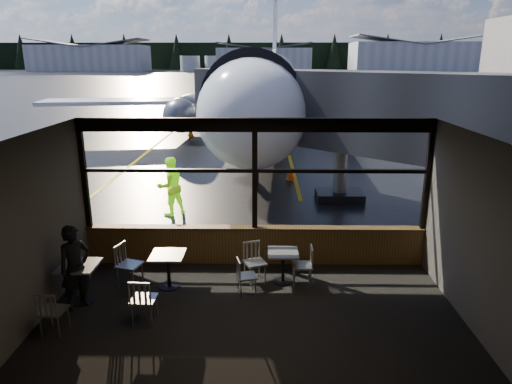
{
  "coord_description": "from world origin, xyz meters",
  "views": [
    {
      "loc": [
        0.21,
        -10.14,
        4.76
      ],
      "look_at": [
        0.01,
        1.0,
        1.5
      ],
      "focal_mm": 32.0,
      "sensor_mm": 36.0,
      "label": 1
    }
  ],
  "objects_px": {
    "cafe_table_near": "(283,267)",
    "chair_mid_w": "(129,265)",
    "cafe_table_mid": "(169,271)",
    "cone_wing": "(191,132)",
    "chair_near_w": "(247,276)",
    "chair_near_n": "(255,263)",
    "cone_nose": "(291,173)",
    "chair_left_s": "(54,311)",
    "jet_bridge": "(363,126)",
    "chair_near_e": "(302,266)",
    "cafe_table_left": "(81,283)",
    "ground_crew": "(170,186)",
    "passenger": "(75,268)",
    "airliner": "(268,48)",
    "chair_mid_s": "(144,300)"
  },
  "relations": [
    {
      "from": "cone_wing",
      "to": "cafe_table_left",
      "type": "bearing_deg",
      "value": -87.2
    },
    {
      "from": "ground_crew",
      "to": "cafe_table_near",
      "type": "bearing_deg",
      "value": 87.17
    },
    {
      "from": "chair_mid_w",
      "to": "cone_wing",
      "type": "relative_size",
      "value": 1.75
    },
    {
      "from": "cafe_table_left",
      "to": "chair_mid_s",
      "type": "bearing_deg",
      "value": -26.16
    },
    {
      "from": "cafe_table_mid",
      "to": "chair_near_e",
      "type": "bearing_deg",
      "value": 2.87
    },
    {
      "from": "chair_near_e",
      "to": "cafe_table_near",
      "type": "bearing_deg",
      "value": 73.03
    },
    {
      "from": "chair_near_e",
      "to": "chair_mid_s",
      "type": "bearing_deg",
      "value": 116.68
    },
    {
      "from": "jet_bridge",
      "to": "chair_mid_s",
      "type": "height_order",
      "value": "jet_bridge"
    },
    {
      "from": "passenger",
      "to": "cafe_table_left",
      "type": "bearing_deg",
      "value": 52.58
    },
    {
      "from": "chair_mid_s",
      "to": "chair_left_s",
      "type": "relative_size",
      "value": 1.06
    },
    {
      "from": "cafe_table_mid",
      "to": "cone_wing",
      "type": "xyz_separation_m",
      "value": [
        -2.66,
        20.1,
        -0.11
      ]
    },
    {
      "from": "cafe_table_left",
      "to": "chair_left_s",
      "type": "distance_m",
      "value": 1.11
    },
    {
      "from": "chair_left_s",
      "to": "cone_nose",
      "type": "height_order",
      "value": "chair_left_s"
    },
    {
      "from": "cone_nose",
      "to": "cafe_table_left",
      "type": "bearing_deg",
      "value": -115.81
    },
    {
      "from": "chair_near_e",
      "to": "chair_near_w",
      "type": "xyz_separation_m",
      "value": [
        -1.19,
        -0.41,
        -0.05
      ]
    },
    {
      "from": "cafe_table_mid",
      "to": "passenger",
      "type": "distance_m",
      "value": 1.89
    },
    {
      "from": "cafe_table_near",
      "to": "chair_near_e",
      "type": "xyz_separation_m",
      "value": [
        0.41,
        -0.13,
        0.09
      ]
    },
    {
      "from": "chair_near_w",
      "to": "cone_wing",
      "type": "relative_size",
      "value": 1.45
    },
    {
      "from": "cafe_table_left",
      "to": "ground_crew",
      "type": "xyz_separation_m",
      "value": [
        0.75,
        5.48,
        0.51
      ]
    },
    {
      "from": "airliner",
      "to": "cafe_table_near",
      "type": "distance_m",
      "value": 20.74
    },
    {
      "from": "cafe_table_mid",
      "to": "chair_near_w",
      "type": "relative_size",
      "value": 0.97
    },
    {
      "from": "ground_crew",
      "to": "passenger",
      "type": "bearing_deg",
      "value": 43.52
    },
    {
      "from": "passenger",
      "to": "ground_crew",
      "type": "distance_m",
      "value": 5.74
    },
    {
      "from": "chair_near_e",
      "to": "jet_bridge",
      "type": "bearing_deg",
      "value": -20.75
    },
    {
      "from": "cafe_table_near",
      "to": "chair_near_w",
      "type": "distance_m",
      "value": 0.95
    },
    {
      "from": "chair_near_w",
      "to": "chair_near_n",
      "type": "height_order",
      "value": "chair_near_n"
    },
    {
      "from": "airliner",
      "to": "chair_mid_w",
      "type": "relative_size",
      "value": 36.83
    },
    {
      "from": "cafe_table_mid",
      "to": "chair_mid_w",
      "type": "bearing_deg",
      "value": 176.83
    },
    {
      "from": "chair_near_w",
      "to": "chair_left_s",
      "type": "bearing_deg",
      "value": -79.97
    },
    {
      "from": "jet_bridge",
      "to": "chair_left_s",
      "type": "xyz_separation_m",
      "value": [
        -7.13,
        -8.51,
        -2.12
      ]
    },
    {
      "from": "chair_mid_w",
      "to": "cafe_table_near",
      "type": "bearing_deg",
      "value": 110.81
    },
    {
      "from": "chair_left_s",
      "to": "jet_bridge",
      "type": "bearing_deg",
      "value": 56.26
    },
    {
      "from": "chair_near_e",
      "to": "chair_left_s",
      "type": "xyz_separation_m",
      "value": [
        -4.58,
        -1.9,
        -0.01
      ]
    },
    {
      "from": "chair_mid_s",
      "to": "chair_left_s",
      "type": "bearing_deg",
      "value": -162.92
    },
    {
      "from": "cafe_table_near",
      "to": "cafe_table_mid",
      "type": "distance_m",
      "value": 2.48
    },
    {
      "from": "chair_mid_s",
      "to": "passenger",
      "type": "distance_m",
      "value": 1.57
    },
    {
      "from": "cafe_table_near",
      "to": "chair_mid_s",
      "type": "xyz_separation_m",
      "value": [
        -2.65,
        -1.64,
        0.1
      ]
    },
    {
      "from": "chair_near_n",
      "to": "cafe_table_near",
      "type": "bearing_deg",
      "value": 156.84
    },
    {
      "from": "chair_near_w",
      "to": "cone_nose",
      "type": "distance_m",
      "value": 9.63
    },
    {
      "from": "cafe_table_near",
      "to": "cafe_table_left",
      "type": "relative_size",
      "value": 0.88
    },
    {
      "from": "jet_bridge",
      "to": "cone_nose",
      "type": "distance_m",
      "value": 4.09
    },
    {
      "from": "cafe_table_mid",
      "to": "cafe_table_left",
      "type": "bearing_deg",
      "value": -158.58
    },
    {
      "from": "chair_left_s",
      "to": "cone_nose",
      "type": "xyz_separation_m",
      "value": [
        4.84,
        11.0,
        -0.17
      ]
    },
    {
      "from": "airliner",
      "to": "ground_crew",
      "type": "distance_m",
      "value": 16.5
    },
    {
      "from": "cafe_table_near",
      "to": "chair_mid_w",
      "type": "distance_m",
      "value": 3.33
    },
    {
      "from": "cone_nose",
      "to": "chair_mid_s",
      "type": "bearing_deg",
      "value": -107.33
    },
    {
      "from": "cafe_table_left",
      "to": "cone_nose",
      "type": "relative_size",
      "value": 1.53
    },
    {
      "from": "jet_bridge",
      "to": "chair_mid_s",
      "type": "xyz_separation_m",
      "value": [
        -5.61,
        -8.13,
        -2.1
      ]
    },
    {
      "from": "ground_crew",
      "to": "chair_near_n",
      "type": "bearing_deg",
      "value": 81.81
    },
    {
      "from": "cone_nose",
      "to": "airliner",
      "type": "bearing_deg",
      "value": 94.36
    }
  ]
}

